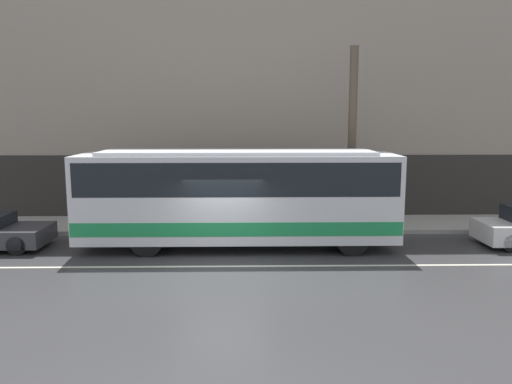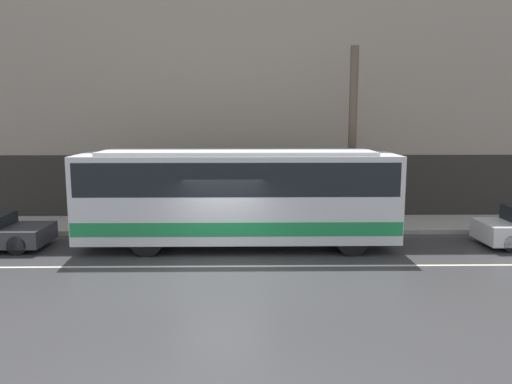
# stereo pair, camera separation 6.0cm
# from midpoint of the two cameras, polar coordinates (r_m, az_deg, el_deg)

# --- Properties ---
(ground_plane) EXTENTS (60.00, 60.00, 0.00)m
(ground_plane) POSITION_cam_midpoint_polar(r_m,az_deg,el_deg) (15.12, -4.02, -8.48)
(ground_plane) COLOR #38383A
(sidewalk) EXTENTS (60.00, 3.00, 0.16)m
(sidewalk) POSITION_cam_midpoint_polar(r_m,az_deg,el_deg) (20.42, -3.25, -3.72)
(sidewalk) COLOR #A09E99
(sidewalk) RESTS_ON ground_plane
(building_facade) EXTENTS (60.00, 0.35, 12.40)m
(building_facade) POSITION_cam_midpoint_polar(r_m,az_deg,el_deg) (21.65, -3.22, 12.72)
(building_facade) COLOR gray
(building_facade) RESTS_ON ground_plane
(lane_stripe) EXTENTS (54.00, 0.14, 0.01)m
(lane_stripe) POSITION_cam_midpoint_polar(r_m,az_deg,el_deg) (15.12, -4.02, -8.47)
(lane_stripe) COLOR beige
(lane_stripe) RESTS_ON ground_plane
(transit_bus) EXTENTS (10.62, 2.48, 3.32)m
(transit_bus) POSITION_cam_midpoint_polar(r_m,az_deg,el_deg) (16.85, -2.18, -0.17)
(transit_bus) COLOR silver
(transit_bus) RESTS_ON ground_plane
(utility_pole_near) EXTENTS (0.32, 0.32, 6.90)m
(utility_pole_near) POSITION_cam_midpoint_polar(r_m,az_deg,el_deg) (19.58, 10.83, 6.05)
(utility_pole_near) COLOR brown
(utility_pole_near) RESTS_ON sidewalk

